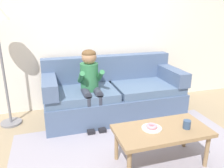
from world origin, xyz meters
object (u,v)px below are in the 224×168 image
object	(u,v)px
couch	(113,95)
donut	(152,126)
mug	(187,124)
coffee_table	(162,133)
person_child	(91,80)
toy_controller	(178,132)

from	to	relation	value
couch	donut	size ratio (longest dim) A/B	17.86
donut	mug	world-z (taller)	mug
donut	mug	distance (m)	0.37
coffee_table	mug	distance (m)	0.28
person_child	donut	distance (m)	1.21
person_child	donut	size ratio (longest dim) A/B	9.18
mug	toy_controller	distance (m)	0.77
donut	toy_controller	xyz separation A→B (m)	(0.66, 0.45, -0.43)
coffee_table	person_child	xyz separation A→B (m)	(-0.52, 1.15, 0.29)
person_child	donut	world-z (taller)	person_child
coffee_table	donut	bearing A→B (deg)	160.61
coffee_table	toy_controller	world-z (taller)	coffee_table
coffee_table	person_child	size ratio (longest dim) A/B	0.91
person_child	mug	distance (m)	1.45
couch	coffee_table	size ratio (longest dim) A/B	2.14
couch	toy_controller	size ratio (longest dim) A/B	9.48
donut	toy_controller	world-z (taller)	donut
donut	coffee_table	bearing A→B (deg)	-19.39
donut	toy_controller	bearing A→B (deg)	34.63
coffee_table	mug	size ratio (longest dim) A/B	11.12
toy_controller	mug	bearing A→B (deg)	-125.74
coffee_table	mug	world-z (taller)	mug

